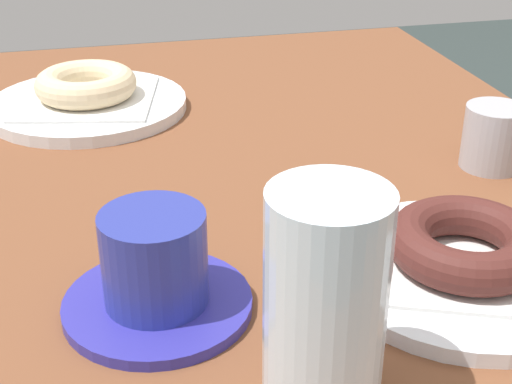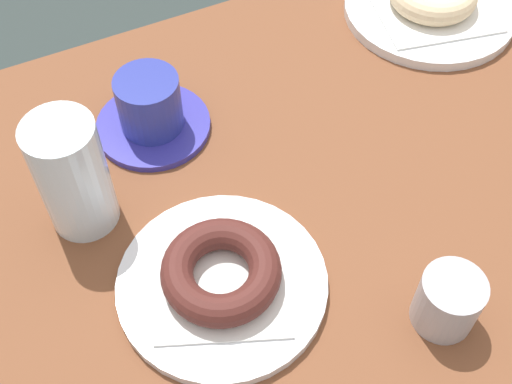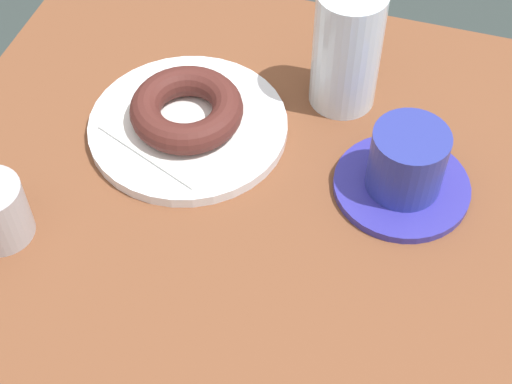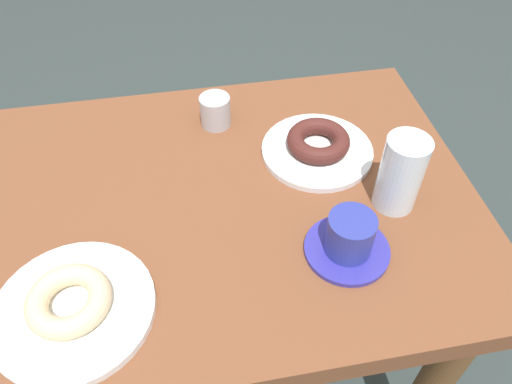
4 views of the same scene
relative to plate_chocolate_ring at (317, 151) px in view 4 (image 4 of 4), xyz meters
The scene contains 11 objects.
ground_plane 0.75m from the plate_chocolate_ring, 160.33° to the right, with size 6.00×6.00×0.00m, color #2F3937.
table 0.27m from the plate_chocolate_ring, 160.33° to the right, with size 0.92×0.63×0.71m.
plate_chocolate_ring is the anchor object (origin of this frame).
napkin_chocolate_ring 0.01m from the plate_chocolate_ring, ahead, with size 0.13×0.13×0.00m, color white.
donut_chocolate_ring 0.02m from the plate_chocolate_ring, ahead, with size 0.11×0.11×0.03m, color #4C211D.
plate_sugar_ring 0.49m from the plate_chocolate_ring, 148.50° to the right, with size 0.22×0.22×0.01m, color white.
napkin_sugar_ring 0.49m from the plate_chocolate_ring, 148.50° to the right, with size 0.15×0.15×0.00m, color white.
donut_sugar_ring 0.49m from the plate_chocolate_ring, 148.50° to the right, with size 0.11×0.11×0.03m, color beige.
water_glass 0.18m from the plate_chocolate_ring, 56.25° to the right, with size 0.07×0.07×0.13m, color silver.
coffee_cup 0.22m from the plate_chocolate_ring, 93.47° to the right, with size 0.13×0.13×0.07m.
sugar_jar 0.21m from the plate_chocolate_ring, 145.38° to the left, with size 0.06×0.06×0.06m, color #ABABB2.
Camera 4 is at (-0.01, -0.55, 1.32)m, focal length 34.52 mm.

